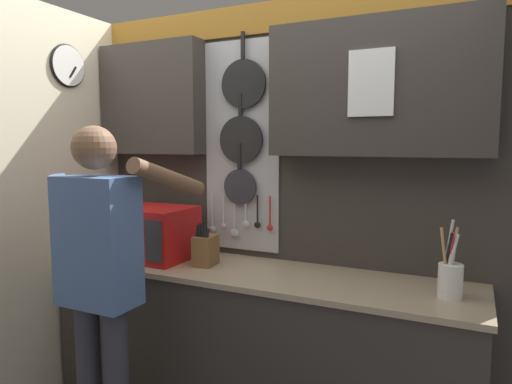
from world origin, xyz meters
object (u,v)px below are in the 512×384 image
object	(u,v)px
person	(100,268)
utensil_crock	(450,277)
knife_block	(206,250)
microwave	(150,232)

from	to	relation	value
person	utensil_crock	bearing A→B (deg)	21.00
person	knife_block	bearing A→B (deg)	68.51
knife_block	person	world-z (taller)	person
microwave	person	world-z (taller)	person
microwave	utensil_crock	xyz separation A→B (m)	(1.71, 0.00, -0.06)
knife_block	utensil_crock	world-z (taller)	utensil_crock
person	microwave	bearing A→B (deg)	105.99
knife_block	person	bearing A→B (deg)	-111.49
utensil_crock	person	size ratio (longest dim) A/B	0.21
microwave	utensil_crock	distance (m)	1.71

